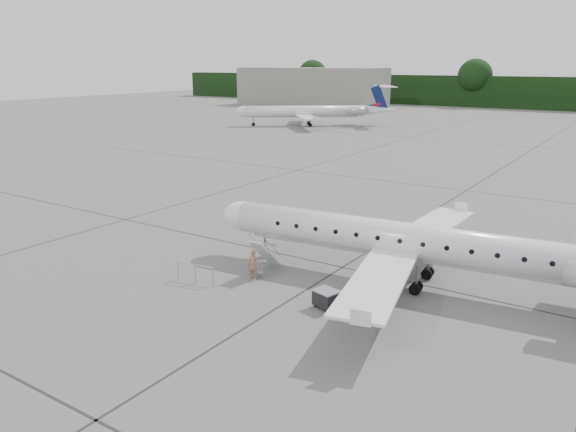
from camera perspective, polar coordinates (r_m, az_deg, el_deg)
The scene contains 8 objects.
ground at distance 27.67m, azimuth 8.25°, elevation -9.08°, with size 320.00×320.00×0.00m, color slate.
terminal_building at distance 155.54m, azimuth 2.38°, elevation 12.98°, with size 40.00×14.00×10.00m, color slate.
main_regional_jet at distance 29.81m, azimuth 12.11°, elevation -0.73°, with size 25.65×18.47×6.58m, color silver, non-canonical shape.
airstair at distance 31.37m, azimuth -2.34°, elevation -3.91°, with size 0.85×2.27×2.06m, color silver, non-canonical shape.
passenger at distance 30.41m, azimuth -3.55°, elevation -4.97°, with size 0.60×0.40×1.66m, color #8F644E.
safety_railing at distance 30.43m, azimuth -9.41°, elevation -5.80°, with size 2.20×0.08×1.00m, color #9A9CA2, non-canonical shape.
baggage_cart at distance 27.14m, azimuth 3.92°, elevation -8.35°, with size 1.10×0.89×0.95m, color black, non-canonical shape.
bg_regional_left at distance 105.29m, azimuth 1.65°, elevation 11.14°, with size 27.98×20.14×7.34m, color silver, non-canonical shape.
Camera 1 is at (10.49, -22.94, 11.36)m, focal length 35.00 mm.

